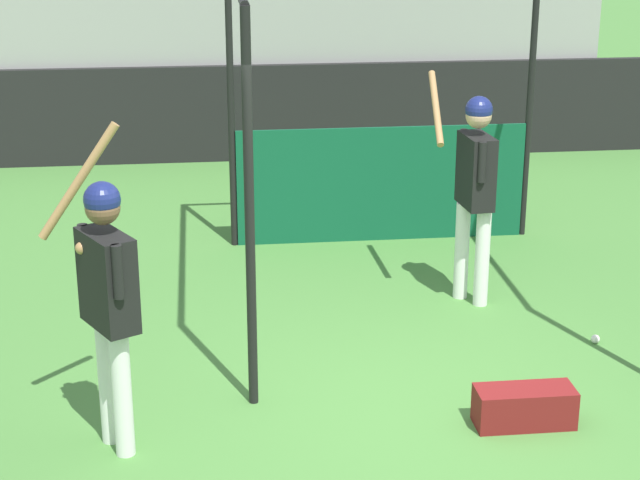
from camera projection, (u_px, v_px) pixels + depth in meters
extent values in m
plane|color=#477F38|center=(408.00, 417.00, 7.67)|extent=(60.00, 60.00, 0.00)
cube|color=black|center=(304.00, 112.00, 14.44)|extent=(24.00, 0.12, 1.29)
cube|color=#9E9E99|center=(290.00, 16.00, 16.05)|extent=(8.15, 4.00, 3.34)
cube|color=maroon|center=(55.00, 59.00, 14.29)|extent=(0.45, 0.40, 0.10)
cube|color=maroon|center=(56.00, 40.00, 14.39)|extent=(0.45, 0.06, 0.40)
cube|color=maroon|center=(97.00, 59.00, 14.35)|extent=(0.45, 0.40, 0.10)
cube|color=maroon|center=(97.00, 40.00, 14.45)|extent=(0.45, 0.06, 0.40)
cube|color=maroon|center=(138.00, 58.00, 14.41)|extent=(0.45, 0.40, 0.10)
cube|color=maroon|center=(138.00, 39.00, 14.51)|extent=(0.45, 0.06, 0.40)
cube|color=maroon|center=(179.00, 57.00, 14.47)|extent=(0.45, 0.40, 0.10)
cube|color=maroon|center=(179.00, 38.00, 14.57)|extent=(0.45, 0.06, 0.40)
cube|color=maroon|center=(220.00, 56.00, 14.53)|extent=(0.45, 0.40, 0.10)
cube|color=maroon|center=(219.00, 38.00, 14.63)|extent=(0.45, 0.06, 0.40)
cube|color=maroon|center=(260.00, 56.00, 14.59)|extent=(0.45, 0.40, 0.10)
cube|color=maroon|center=(259.00, 37.00, 14.68)|extent=(0.45, 0.06, 0.40)
cube|color=maroon|center=(300.00, 55.00, 14.65)|extent=(0.45, 0.40, 0.10)
cube|color=maroon|center=(299.00, 36.00, 14.74)|extent=(0.45, 0.06, 0.40)
cube|color=maroon|center=(340.00, 54.00, 14.71)|extent=(0.45, 0.40, 0.10)
cube|color=maroon|center=(339.00, 36.00, 14.80)|extent=(0.45, 0.06, 0.40)
cube|color=maroon|center=(380.00, 54.00, 14.77)|extent=(0.45, 0.40, 0.10)
cube|color=maroon|center=(378.00, 35.00, 14.86)|extent=(0.45, 0.06, 0.40)
cube|color=maroon|center=(419.00, 53.00, 14.83)|extent=(0.45, 0.40, 0.10)
cube|color=maroon|center=(416.00, 34.00, 14.92)|extent=(0.45, 0.06, 0.40)
cube|color=maroon|center=(457.00, 52.00, 14.89)|extent=(0.45, 0.40, 0.10)
cube|color=maroon|center=(455.00, 34.00, 14.98)|extent=(0.45, 0.06, 0.40)
cube|color=maroon|center=(496.00, 51.00, 14.95)|extent=(0.45, 0.40, 0.10)
cube|color=maroon|center=(493.00, 33.00, 15.04)|extent=(0.45, 0.06, 0.40)
cube|color=maroon|center=(534.00, 51.00, 15.01)|extent=(0.45, 0.40, 0.10)
cube|color=maroon|center=(531.00, 32.00, 15.10)|extent=(0.45, 0.06, 0.40)
cube|color=maroon|center=(60.00, 22.00, 14.91)|extent=(0.45, 0.40, 0.10)
cube|color=maroon|center=(60.00, 3.00, 15.01)|extent=(0.45, 0.06, 0.40)
cube|color=maroon|center=(100.00, 21.00, 14.97)|extent=(0.45, 0.40, 0.10)
cube|color=maroon|center=(100.00, 3.00, 15.07)|extent=(0.45, 0.06, 0.40)
cube|color=maroon|center=(139.00, 20.00, 15.03)|extent=(0.45, 0.40, 0.10)
cube|color=maroon|center=(139.00, 2.00, 15.13)|extent=(0.45, 0.06, 0.40)
cube|color=maroon|center=(179.00, 20.00, 15.09)|extent=(0.45, 0.40, 0.10)
cube|color=maroon|center=(178.00, 2.00, 15.19)|extent=(0.45, 0.06, 0.40)
cube|color=maroon|center=(218.00, 19.00, 15.15)|extent=(0.45, 0.40, 0.10)
cube|color=maroon|center=(217.00, 1.00, 15.25)|extent=(0.45, 0.06, 0.40)
cube|color=maroon|center=(256.00, 19.00, 15.21)|extent=(0.45, 0.40, 0.10)
cube|color=maroon|center=(255.00, 1.00, 15.31)|extent=(0.45, 0.06, 0.40)
cube|color=maroon|center=(295.00, 18.00, 15.27)|extent=(0.45, 0.40, 0.10)
cube|color=maroon|center=(294.00, 0.00, 15.37)|extent=(0.45, 0.06, 0.40)
cube|color=maroon|center=(333.00, 17.00, 15.33)|extent=(0.45, 0.40, 0.10)
cube|color=maroon|center=(331.00, 0.00, 15.43)|extent=(0.45, 0.06, 0.40)
cube|color=maroon|center=(371.00, 17.00, 15.39)|extent=(0.45, 0.40, 0.10)
cube|color=maroon|center=(408.00, 16.00, 15.45)|extent=(0.45, 0.40, 0.10)
cube|color=maroon|center=(446.00, 16.00, 15.51)|extent=(0.45, 0.40, 0.10)
cube|color=maroon|center=(482.00, 15.00, 15.57)|extent=(0.45, 0.40, 0.10)
cube|color=maroon|center=(519.00, 15.00, 15.63)|extent=(0.45, 0.40, 0.10)
cylinder|color=black|center=(250.00, 216.00, 7.42)|extent=(0.07, 0.07, 2.88)
cylinder|color=black|center=(231.00, 110.00, 10.77)|extent=(0.07, 0.07, 2.88)
cylinder|color=black|center=(530.00, 102.00, 11.11)|extent=(0.07, 0.07, 2.88)
cube|color=#0F5133|center=(382.00, 184.00, 11.19)|extent=(3.03, 0.03, 1.22)
cylinder|color=white|center=(482.00, 257.00, 9.53)|extent=(0.14, 0.14, 0.91)
cylinder|color=white|center=(462.00, 251.00, 9.70)|extent=(0.14, 0.14, 0.91)
cube|color=black|center=(476.00, 171.00, 9.36)|extent=(0.26, 0.48, 0.64)
sphere|color=tan|center=(479.00, 116.00, 9.20)|extent=(0.23, 0.23, 0.23)
sphere|color=navy|center=(479.00, 110.00, 9.19)|extent=(0.24, 0.24, 0.24)
cylinder|color=black|center=(482.00, 162.00, 9.09)|extent=(0.08, 0.08, 0.35)
cylinder|color=black|center=(463.00, 149.00, 9.53)|extent=(0.08, 0.08, 0.35)
cylinder|color=#AD7F4C|center=(436.00, 108.00, 9.39)|extent=(0.12, 0.75, 0.55)
sphere|color=#AD7F4C|center=(475.00, 135.00, 9.48)|extent=(0.08, 0.08, 0.08)
cylinder|color=white|center=(122.00, 394.00, 7.04)|extent=(0.18, 0.18, 0.90)
cylinder|color=white|center=(108.00, 381.00, 7.21)|extent=(0.18, 0.18, 0.90)
cube|color=black|center=(108.00, 280.00, 6.88)|extent=(0.43, 0.53, 0.64)
sphere|color=brown|center=(103.00, 207.00, 6.72)|extent=(0.22, 0.22, 0.22)
sphere|color=navy|center=(102.00, 200.00, 6.70)|extent=(0.24, 0.24, 0.24)
cylinder|color=black|center=(118.00, 272.00, 6.61)|extent=(0.10, 0.10, 0.35)
cylinder|color=black|center=(84.00, 250.00, 7.00)|extent=(0.10, 0.10, 0.35)
cylinder|color=#AD7F4C|center=(79.00, 181.00, 6.99)|extent=(0.57, 0.10, 0.78)
sphere|color=#AD7F4C|center=(82.00, 248.00, 6.87)|extent=(0.08, 0.08, 0.08)
cube|color=maroon|center=(524.00, 407.00, 7.52)|extent=(0.70, 0.28, 0.28)
sphere|color=white|center=(595.00, 339.00, 8.86)|extent=(0.07, 0.07, 0.07)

